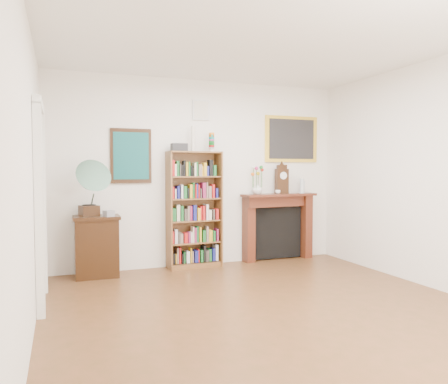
% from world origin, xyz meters
% --- Properties ---
extents(room, '(4.51, 5.01, 2.81)m').
position_xyz_m(room, '(0.00, 0.00, 1.40)').
color(room, '#513618').
rests_on(room, ground).
extents(door_casing, '(0.08, 1.02, 2.17)m').
position_xyz_m(door_casing, '(-2.21, 1.20, 1.26)').
color(door_casing, white).
rests_on(door_casing, left_wall).
extents(teal_poster, '(0.58, 0.04, 0.78)m').
position_xyz_m(teal_poster, '(-1.05, 2.48, 1.65)').
color(teal_poster, black).
rests_on(teal_poster, back_wall).
extents(small_picture, '(0.26, 0.04, 0.30)m').
position_xyz_m(small_picture, '(0.00, 2.48, 2.35)').
color(small_picture, white).
rests_on(small_picture, back_wall).
extents(gilt_painting, '(0.95, 0.04, 0.75)m').
position_xyz_m(gilt_painting, '(1.55, 2.48, 1.95)').
color(gilt_painting, yellow).
rests_on(gilt_painting, back_wall).
extents(bookshelf, '(0.81, 0.33, 1.98)m').
position_xyz_m(bookshelf, '(-0.15, 2.34, 0.96)').
color(bookshelf, brown).
rests_on(bookshelf, floor).
extents(side_cabinet, '(0.62, 0.45, 0.83)m').
position_xyz_m(side_cabinet, '(-1.56, 2.26, 0.41)').
color(side_cabinet, black).
rests_on(side_cabinet, floor).
extents(fireplace, '(1.29, 0.42, 1.07)m').
position_xyz_m(fireplace, '(1.27, 2.41, 0.62)').
color(fireplace, '#442010').
rests_on(fireplace, floor).
extents(gramophone, '(0.59, 0.67, 0.75)m').
position_xyz_m(gramophone, '(-1.65, 2.17, 1.26)').
color(gramophone, black).
rests_on(gramophone, side_cabinet).
extents(cd_stack, '(0.16, 0.16, 0.08)m').
position_xyz_m(cd_stack, '(-1.41, 2.11, 0.87)').
color(cd_stack, '#A7A8B3').
rests_on(cd_stack, side_cabinet).
extents(mantel_clock, '(0.20, 0.12, 0.46)m').
position_xyz_m(mantel_clock, '(1.30, 2.34, 1.29)').
color(mantel_clock, black).
rests_on(mantel_clock, fireplace).
extents(flower_vase, '(0.18, 0.18, 0.16)m').
position_xyz_m(flower_vase, '(0.89, 2.37, 1.15)').
color(flower_vase, white).
rests_on(flower_vase, fireplace).
extents(teacup, '(0.11, 0.11, 0.06)m').
position_xyz_m(teacup, '(1.22, 2.31, 1.10)').
color(teacup, white).
rests_on(teacup, fireplace).
extents(bottle_left, '(0.07, 0.07, 0.24)m').
position_xyz_m(bottle_left, '(1.67, 2.33, 1.19)').
color(bottle_left, silver).
rests_on(bottle_left, fireplace).
extents(bottle_right, '(0.06, 0.06, 0.20)m').
position_xyz_m(bottle_right, '(1.72, 2.39, 1.17)').
color(bottle_right, silver).
rests_on(bottle_right, fireplace).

